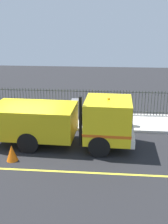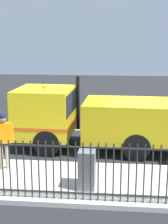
{
  "view_description": "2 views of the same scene",
  "coord_description": "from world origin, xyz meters",
  "px_view_note": "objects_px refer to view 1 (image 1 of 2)",
  "views": [
    {
      "loc": [
        -11.64,
        -3.64,
        5.6
      ],
      "look_at": [
        0.79,
        -2.54,
        1.42
      ],
      "focal_mm": 43.58,
      "sensor_mm": 36.0,
      "label": 1
    },
    {
      "loc": [
        11.95,
        -1.01,
        4.22
      ],
      "look_at": [
        0.79,
        -2.12,
        1.6
      ],
      "focal_mm": 52.61,
      "sensor_mm": 36.0,
      "label": 2
    }
  ],
  "objects_px": {
    "work_truck": "(71,119)",
    "utility_cabinet": "(75,108)",
    "worker_standing": "(122,106)",
    "traffic_cone": "(12,153)"
  },
  "relations": [
    {
      "from": "utility_cabinet",
      "to": "traffic_cone",
      "type": "bearing_deg",
      "value": 158.92
    },
    {
      "from": "work_truck",
      "to": "worker_standing",
      "type": "distance_m",
      "value": 3.53
    },
    {
      "from": "worker_standing",
      "to": "utility_cabinet",
      "type": "xyz_separation_m",
      "value": [
        1.02,
        2.68,
        -0.55
      ]
    },
    {
      "from": "utility_cabinet",
      "to": "worker_standing",
      "type": "bearing_deg",
      "value": -110.84
    },
    {
      "from": "work_truck",
      "to": "worker_standing",
      "type": "bearing_deg",
      "value": 138.23
    },
    {
      "from": "worker_standing",
      "to": "traffic_cone",
      "type": "bearing_deg",
      "value": 14.35
    },
    {
      "from": "worker_standing",
      "to": "utility_cabinet",
      "type": "relative_size",
      "value": 1.65
    },
    {
      "from": "worker_standing",
      "to": "traffic_cone",
      "type": "height_order",
      "value": "worker_standing"
    },
    {
      "from": "work_truck",
      "to": "utility_cabinet",
      "type": "relative_size",
      "value": 6.17
    },
    {
      "from": "worker_standing",
      "to": "utility_cabinet",
      "type": "height_order",
      "value": "worker_standing"
    }
  ]
}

